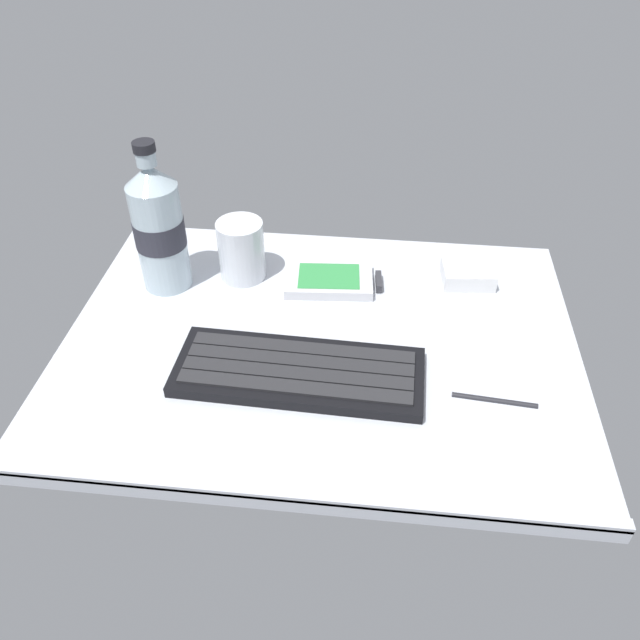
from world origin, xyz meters
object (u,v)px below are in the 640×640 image
(handheld_device, at_px, (334,280))
(water_bottle, at_px, (159,227))
(stylus_pen, at_px, (495,399))
(charger_block, at_px, (468,274))
(juice_cup, at_px, (242,252))
(keyboard, at_px, (299,371))

(handheld_device, bearing_deg, water_bottle, -175.04)
(handheld_device, distance_m, stylus_pen, 0.28)
(charger_block, bearing_deg, juice_cup, -176.44)
(handheld_device, distance_m, juice_cup, 0.13)
(stylus_pen, bearing_deg, keyboard, -178.83)
(water_bottle, bearing_deg, juice_cup, 16.01)
(keyboard, bearing_deg, handheld_device, 82.63)
(stylus_pen, bearing_deg, handheld_device, 140.04)
(water_bottle, distance_m, stylus_pen, 0.47)
(charger_block, height_order, stylus_pen, charger_block)
(keyboard, xyz_separation_m, charger_block, (0.21, 0.21, 0.00))
(keyboard, relative_size, water_bottle, 1.41)
(keyboard, bearing_deg, water_bottle, 141.23)
(juice_cup, relative_size, water_bottle, 0.41)
(handheld_device, bearing_deg, stylus_pen, -44.92)
(water_bottle, height_order, charger_block, water_bottle)
(juice_cup, bearing_deg, stylus_pen, -32.34)
(water_bottle, distance_m, charger_block, 0.43)
(handheld_device, xyz_separation_m, water_bottle, (-0.23, -0.02, 0.08))
(juice_cup, bearing_deg, charger_block, 3.56)
(juice_cup, xyz_separation_m, stylus_pen, (0.33, -0.21, -0.04))
(water_bottle, bearing_deg, charger_block, 6.65)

